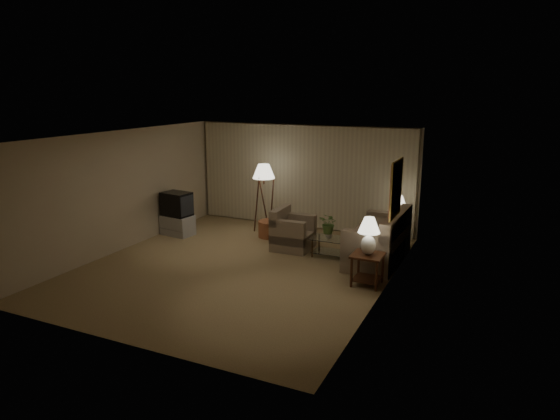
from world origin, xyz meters
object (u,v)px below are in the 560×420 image
Objects in this scene: sofa at (378,242)px; tv_cabinet at (178,225)px; side_table_near at (367,264)px; vase at (329,235)px; floor_lamp at (264,197)px; table_lamp_far at (398,206)px; ottoman at (271,229)px; armchair at (293,233)px; coffee_table at (335,245)px; crt_tv at (177,204)px; table_lamp_near at (369,233)px; side_table_far at (397,230)px.

sofa reaches higher than tv_cabinet.
side_table_near is 1.74m from vase.
floor_lamp reaches higher than sofa.
sofa is 1.36m from table_lamp_far.
side_table_near is at bearing -34.16° from ottoman.
table_lamp_far reaches higher than sofa.
vase is (0.91, -0.15, 0.12)m from armchair.
tv_cabinet is 1.39× the size of ottoman.
crt_tv reaches higher than coffee_table.
side_table_near is at bearing -35.68° from floor_lamp.
table_lamp_near is 0.84× the size of tv_cabinet.
side_table_far is 0.71× the size of tv_cabinet.
side_table_near is 0.34× the size of floor_lamp.
table_lamp_near is 1.17× the size of ottoman.
ottoman is (2.20, 0.82, -0.59)m from crt_tv.
armchair is at bearing -89.91° from sofa.
ottoman is at bearing -102.06° from sofa.
armchair is at bearing -150.39° from side_table_far.
table_lamp_far is 0.82× the size of crt_tv.
coffee_table is (-1.05, -1.35, -0.68)m from table_lamp_far.
side_table_far is 5.40m from crt_tv.
coffee_table is at bearing -128.00° from table_lamp_far.
table_lamp_near is at bearing -90.00° from side_table_far.
crt_tv reaches higher than side_table_far.
sofa is at bearing 6.31° from coffee_table.
table_lamp_near is at bearing -90.00° from side_table_near.
table_lamp_near is at bearing -5.76° from tv_cabinet.
coffee_table is 0.26m from vase.
armchair is at bearing -35.73° from ottoman.
coffee_table is at bearing 7.87° from crt_tv.
armchair reaches higher than coffee_table.
sofa reaches higher than coffee_table.
side_table_near is 0.81× the size of crt_tv.
crt_tv is at bearing 91.81° from armchair.
vase is (-1.20, -1.35, -0.47)m from table_lamp_far.
crt_tv is at bearing 166.83° from table_lamp_near.
ottoman is (2.20, 0.82, -0.05)m from tv_cabinet.
vase is (-1.20, -1.35, 0.09)m from side_table_far.
crt_tv is 2.19m from floor_lamp.
floor_lamp is (1.83, 1.21, 0.66)m from tv_cabinet.
armchair is 3.12m from crt_tv.
armchair is 3.09m from tv_cabinet.
coffee_table is at bearing -22.03° from ottoman.
sofa is at bearing 8.92° from crt_tv.
side_table_near is 2.60m from side_table_far.
table_lamp_far is 1.01× the size of ottoman.
ottoman is at bearing 52.70° from armchair.
table_lamp_near is (0.15, -1.35, 0.58)m from sofa.
ottoman is (-3.00, -0.56, -0.19)m from side_table_far.
crt_tv is at bearing 166.83° from side_table_near.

